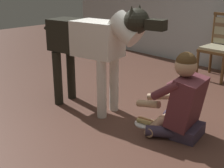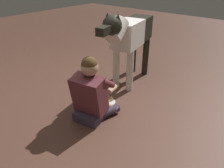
# 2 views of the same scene
# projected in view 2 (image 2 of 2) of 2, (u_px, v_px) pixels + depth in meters

# --- Properties ---
(ground_plane) EXTENTS (14.19, 14.19, 0.00)m
(ground_plane) POSITION_uv_depth(u_px,v_px,m) (99.00, 101.00, 3.16)
(ground_plane) COLOR brown
(person_sitting_on_floor) EXTENTS (0.69, 0.57, 0.85)m
(person_sitting_on_floor) POSITION_uv_depth(u_px,v_px,m) (92.00, 94.00, 2.65)
(person_sitting_on_floor) COLOR #41354B
(person_sitting_on_floor) RESTS_ON ground
(large_dog) EXTENTS (1.61, 0.50, 1.24)m
(large_dog) POSITION_uv_depth(u_px,v_px,m) (129.00, 36.00, 3.26)
(large_dog) COLOR white
(large_dog) RESTS_ON ground
(hot_dog_on_plate) EXTENTS (0.24, 0.24, 0.06)m
(hot_dog_on_plate) POSITION_uv_depth(u_px,v_px,m) (107.00, 101.00, 3.10)
(hot_dog_on_plate) COLOR white
(hot_dog_on_plate) RESTS_ON ground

